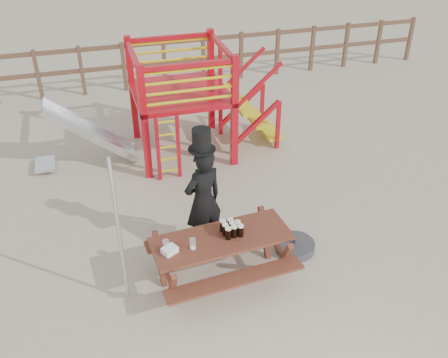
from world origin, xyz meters
TOP-DOWN VIEW (x-y plane):
  - ground at (0.00, 0.00)m, footprint 60.00×60.00m
  - back_fence at (0.00, 7.00)m, footprint 15.09×0.09m
  - playground_fort at (0.12, 3.58)m, footprint 4.71×1.84m
  - picnic_table at (-0.07, -0.07)m, footprint 1.91×1.40m
  - man_with_hat at (-0.13, 0.64)m, footprint 0.69×0.57m
  - metal_pole at (-1.35, -0.11)m, footprint 0.05×0.05m
  - parasol_base at (1.12, 0.18)m, footprint 0.57×0.57m
  - paper_bag at (-0.77, -0.18)m, footprint 0.22×0.21m
  - stout_pints at (0.07, -0.03)m, footprint 0.27×0.25m
  - empty_glasses at (-0.64, -0.14)m, footprint 0.41×0.15m

SIDE VIEW (x-z plane):
  - ground at x=0.00m, z-range 0.00..0.00m
  - parasol_base at x=1.12m, z-range -0.05..0.19m
  - picnic_table at x=-0.07m, z-range 0.09..0.79m
  - back_fence at x=0.00m, z-range 0.14..1.34m
  - paper_bag at x=-0.77m, z-range 0.70..0.78m
  - empty_glasses at x=-0.64m, z-range 0.70..0.85m
  - stout_pints at x=0.07m, z-range 0.70..0.87m
  - man_with_hat at x=-0.13m, z-range -0.10..1.83m
  - metal_pole at x=-1.35m, z-range 0.00..2.13m
  - playground_fort at x=0.12m, z-range 0.02..2.12m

